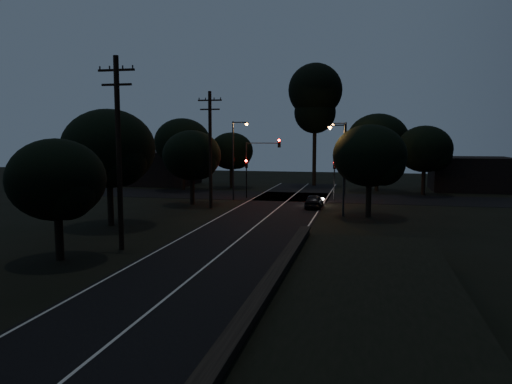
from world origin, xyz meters
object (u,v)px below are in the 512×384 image
at_px(streetlight_b, 344,154).
at_px(car, 314,201).
at_px(utility_pole_mid, 119,150).
at_px(tall_pine, 315,98).
at_px(signal_right, 334,173).
at_px(streetlight_c, 342,163).
at_px(utility_pole_far, 210,148).
at_px(streetlight_a, 235,155).
at_px(signal_left, 246,171).
at_px(signal_mast, 262,157).

bearing_deg(streetlight_b, car, -101.96).
height_order(utility_pole_mid, streetlight_b, utility_pole_mid).
height_order(tall_pine, signal_right, tall_pine).
bearing_deg(streetlight_b, signal_right, -100.00).
distance_m(utility_pole_mid, streetlight_c, 19.15).
relative_size(utility_pole_far, signal_right, 2.56).
height_order(tall_pine, streetlight_a, tall_pine).
height_order(streetlight_b, car, streetlight_b).
distance_m(tall_pine, signal_left, 18.22).
height_order(signal_right, car, signal_right).
bearing_deg(streetlight_a, car, -24.92).
height_order(streetlight_a, car, streetlight_a).
relative_size(utility_pole_mid, signal_left, 2.68).
xyz_separation_m(signal_left, signal_right, (9.20, 0.00, 0.00)).
height_order(tall_pine, signal_left, tall_pine).
distance_m(tall_pine, streetlight_b, 13.67).
distance_m(utility_pole_far, streetlight_a, 6.10).
bearing_deg(signal_left, tall_pine, 69.54).
relative_size(tall_pine, car, 4.30).
xyz_separation_m(signal_mast, car, (6.11, -5.94, -3.71)).
distance_m(signal_left, streetlight_c, 14.52).
distance_m(utility_pole_far, signal_left, 8.53).
height_order(signal_mast, streetlight_a, streetlight_a).
height_order(signal_left, signal_right, same).
relative_size(signal_right, streetlight_c, 0.55).
bearing_deg(signal_mast, utility_pole_far, -111.11).
bearing_deg(utility_pole_far, signal_right, 37.00).
xyz_separation_m(utility_pole_far, signal_left, (1.40, 7.99, -2.65)).
bearing_deg(signal_mast, car, -44.19).
bearing_deg(utility_pole_mid, utility_pole_far, 90.00).
xyz_separation_m(signal_left, signal_mast, (1.69, 0.00, 1.50)).
xyz_separation_m(signal_right, streetlight_a, (-9.91, -1.99, 1.80)).
bearing_deg(signal_mast, signal_left, -179.87).
relative_size(utility_pole_mid, tall_pine, 0.69).
relative_size(signal_mast, streetlight_a, 0.78).
height_order(utility_pole_mid, signal_mast, utility_pole_mid).
bearing_deg(streetlight_c, utility_pole_far, 170.40).
height_order(signal_left, car, signal_left).
xyz_separation_m(utility_pole_mid, signal_mast, (3.09, 24.99, -1.40)).
bearing_deg(streetlight_a, streetlight_c, -35.69).
height_order(utility_pole_mid, tall_pine, tall_pine).
bearing_deg(streetlight_a, utility_pole_mid, -91.73).
distance_m(tall_pine, streetlight_a, 19.39).
relative_size(utility_pole_far, signal_left, 2.56).
bearing_deg(streetlight_c, streetlight_a, 144.31).
bearing_deg(utility_pole_far, streetlight_c, -9.60).
bearing_deg(streetlight_b, signal_left, -157.95).
height_order(utility_pole_mid, signal_right, utility_pole_mid).
bearing_deg(utility_pole_mid, streetlight_a, 88.27).
relative_size(tall_pine, streetlight_b, 1.99).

